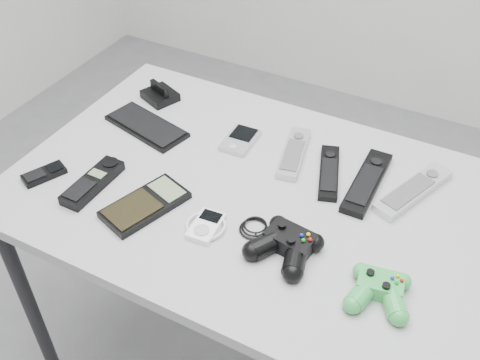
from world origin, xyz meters
The scene contains 14 objects.
desk centered at (0.03, 0.03, 0.71)m, with size 1.16×0.75×0.78m.
pda_keyboard centered at (-0.35, 0.12, 0.78)m, with size 0.23×0.10×0.01m, color black.
dock_bracket centered at (-0.39, 0.26, 0.80)m, with size 0.09×0.08×0.05m, color black.
pda centered at (-0.10, 0.18, 0.79)m, with size 0.07×0.11×0.02m, color #B3B4BA.
remote_silver_a centered at (0.05, 0.20, 0.79)m, with size 0.05×0.20×0.02m, color #B3B4BA.
remote_black_a centered at (0.15, 0.17, 0.79)m, with size 0.04×0.19×0.02m, color black.
remote_black_b centered at (0.24, 0.18, 0.79)m, with size 0.06×0.24×0.02m, color black.
remote_silver_b centered at (0.35, 0.20, 0.79)m, with size 0.05×0.24×0.02m, color silver.
mobile_phone centered at (-0.45, -0.16, 0.79)m, with size 0.05×0.10×0.02m, color black.
cordless_handset centered at (-0.32, -0.13, 0.79)m, with size 0.05×0.17×0.03m, color black.
calculator centered at (-0.17, -0.13, 0.79)m, with size 0.10×0.19×0.02m, color black.
mp3_player centered at (-0.02, -0.12, 0.79)m, with size 0.09×0.09×0.02m, color white.
controller_black centered at (0.16, -0.10, 0.80)m, with size 0.24×0.15×0.05m, color black, non-canonical shape.
controller_green centered at (0.37, -0.12, 0.80)m, with size 0.12×0.13×0.04m, color #268D32, non-canonical shape.
Camera 1 is at (0.44, -0.84, 1.66)m, focal length 42.00 mm.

